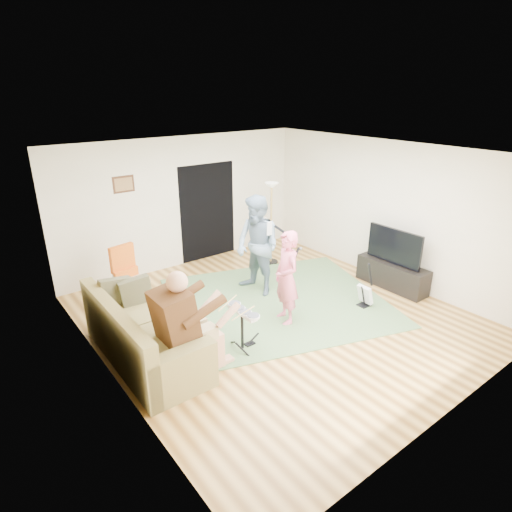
% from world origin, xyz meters
% --- Properties ---
extents(floor, '(6.00, 6.00, 0.00)m').
position_xyz_m(floor, '(0.00, 0.00, 0.00)').
color(floor, brown).
rests_on(floor, ground).
extents(walls, '(5.50, 6.00, 2.70)m').
position_xyz_m(walls, '(0.00, 0.00, 1.35)').
color(walls, silver).
rests_on(walls, floor).
extents(ceiling, '(6.00, 6.00, 0.00)m').
position_xyz_m(ceiling, '(0.00, 0.00, 2.70)').
color(ceiling, white).
rests_on(ceiling, walls).
extents(window_blinds, '(0.00, 2.05, 2.05)m').
position_xyz_m(window_blinds, '(-2.74, 0.20, 1.55)').
color(window_blinds, olive).
rests_on(window_blinds, walls).
extents(doorway, '(2.10, 0.00, 2.10)m').
position_xyz_m(doorway, '(0.55, 2.99, 1.05)').
color(doorway, black).
rests_on(doorway, walls).
extents(picture_frame, '(0.42, 0.03, 0.32)m').
position_xyz_m(picture_frame, '(-1.25, 2.99, 1.90)').
color(picture_frame, '#3F2314').
rests_on(picture_frame, walls).
extents(area_rug, '(4.53, 4.22, 0.02)m').
position_xyz_m(area_rug, '(0.35, 0.38, 0.01)').
color(area_rug, '#507446').
rests_on(area_rug, floor).
extents(sofa, '(0.95, 2.30, 0.93)m').
position_xyz_m(sofa, '(-2.30, 0.22, 0.31)').
color(sofa, olive).
rests_on(sofa, floor).
extents(drummer, '(0.98, 0.55, 1.50)m').
position_xyz_m(drummer, '(-1.85, -0.43, 0.58)').
color(drummer, '#4C2D15').
rests_on(drummer, sofa).
extents(drum_kit, '(0.36, 0.64, 0.66)m').
position_xyz_m(drum_kit, '(-1.00, -0.43, 0.29)').
color(drum_kit, black).
rests_on(drum_kit, floor).
extents(singer, '(0.51, 0.65, 1.55)m').
position_xyz_m(singer, '(0.04, -0.21, 0.77)').
color(singer, '#E06181').
rests_on(singer, floor).
extents(microphone, '(0.06, 0.06, 0.24)m').
position_xyz_m(microphone, '(0.24, -0.21, 1.16)').
color(microphone, black).
rests_on(microphone, singer).
extents(guitarist, '(0.80, 0.98, 1.84)m').
position_xyz_m(guitarist, '(0.32, 0.91, 0.92)').
color(guitarist, slate).
rests_on(guitarist, floor).
extents(guitar_held, '(0.28, 0.61, 0.26)m').
position_xyz_m(guitar_held, '(0.52, 0.91, 1.25)').
color(guitar_held, silver).
rests_on(guitar_held, guitarist).
extents(guitar_spare, '(0.29, 0.26, 0.80)m').
position_xyz_m(guitar_spare, '(1.47, -0.67, 0.23)').
color(guitar_spare, black).
rests_on(guitar_spare, floor).
extents(torchiere_lamp, '(0.32, 0.32, 1.77)m').
position_xyz_m(torchiere_lamp, '(1.44, 1.89, 1.21)').
color(torchiere_lamp, black).
rests_on(torchiere_lamp, floor).
extents(dining_chair, '(0.55, 0.57, 1.10)m').
position_xyz_m(dining_chair, '(-1.75, 1.82, 0.39)').
color(dining_chair, tan).
rests_on(dining_chair, floor).
extents(tv_cabinet, '(0.40, 1.40, 0.50)m').
position_xyz_m(tv_cabinet, '(2.50, -0.48, 0.25)').
color(tv_cabinet, black).
rests_on(tv_cabinet, floor).
extents(television, '(0.06, 1.13, 0.65)m').
position_xyz_m(television, '(2.45, -0.48, 0.85)').
color(television, black).
rests_on(television, tv_cabinet).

